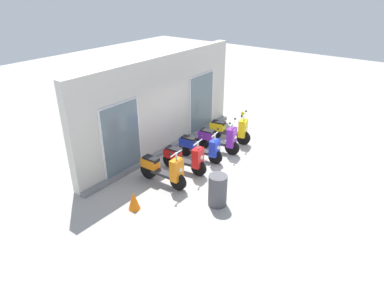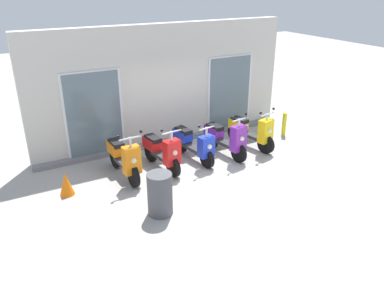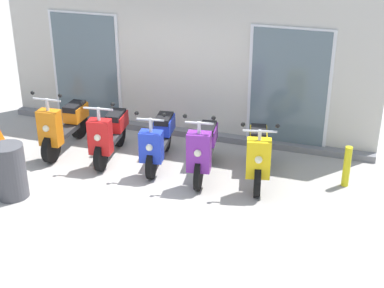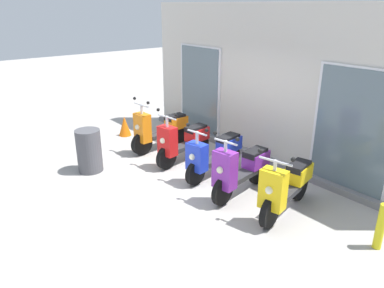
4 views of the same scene
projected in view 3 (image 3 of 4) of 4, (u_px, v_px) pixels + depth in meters
ground_plane at (137, 184)px, 9.32m from camera, size 40.00×40.00×0.00m
storefront_facade at (184, 54)px, 10.74m from camera, size 7.47×0.50×3.30m
scooter_orange at (64, 126)px, 10.36m from camera, size 0.59×1.65×1.30m
scooter_red at (109, 133)px, 10.04m from camera, size 0.59×1.54×1.26m
scooter_blue at (159, 139)px, 9.85m from camera, size 0.59×1.61×1.18m
scooter_purple at (203, 148)px, 9.43m from camera, size 0.59×1.61×1.28m
scooter_yellow at (258, 153)px, 9.27m from camera, size 0.70×1.62×1.23m
trash_bin at (10, 171)px, 8.78m from camera, size 0.50×0.50×0.89m
curb_bollard at (347, 166)px, 9.14m from camera, size 0.12×0.12×0.70m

